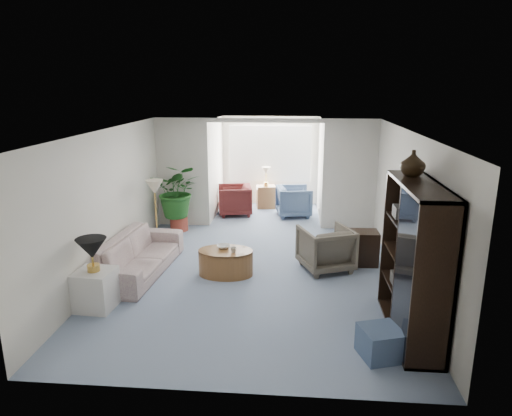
# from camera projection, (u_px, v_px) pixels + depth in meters

# --- Properties ---
(floor) EXTENTS (6.00, 6.00, 0.00)m
(floor) POSITION_uv_depth(u_px,v_px,m) (253.00, 279.00, 7.85)
(floor) COLOR #8696B2
(floor) RESTS_ON ground
(sunroom_floor) EXTENTS (2.60, 2.60, 0.00)m
(sunroom_floor) POSITION_uv_depth(u_px,v_px,m) (267.00, 214.00, 11.80)
(sunroom_floor) COLOR #8696B2
(sunroom_floor) RESTS_ON ground
(back_pier_left) EXTENTS (1.20, 0.12, 2.50)m
(back_pier_left) POSITION_uv_depth(u_px,v_px,m) (182.00, 173.00, 10.57)
(back_pier_left) COLOR silver
(back_pier_left) RESTS_ON ground
(back_pier_right) EXTENTS (1.20, 0.12, 2.50)m
(back_pier_right) POSITION_uv_depth(u_px,v_px,m) (350.00, 176.00, 10.26)
(back_pier_right) COLOR silver
(back_pier_right) RESTS_ON ground
(back_header) EXTENTS (2.60, 0.12, 0.10)m
(back_header) POSITION_uv_depth(u_px,v_px,m) (265.00, 120.00, 10.10)
(back_header) COLOR silver
(back_header) RESTS_ON back_pier_left
(window_pane) EXTENTS (2.20, 0.02, 1.50)m
(window_pane) POSITION_uv_depth(u_px,v_px,m) (270.00, 154.00, 12.47)
(window_pane) COLOR white
(window_blinds) EXTENTS (2.20, 0.02, 1.50)m
(window_blinds) POSITION_uv_depth(u_px,v_px,m) (270.00, 154.00, 12.44)
(window_blinds) COLOR white
(framed_picture) EXTENTS (0.04, 0.50, 0.40)m
(framed_picture) POSITION_uv_depth(u_px,v_px,m) (411.00, 186.00, 7.11)
(framed_picture) COLOR #BFB398
(sofa) EXTENTS (1.05, 2.34, 0.67)m
(sofa) POSITION_uv_depth(u_px,v_px,m) (139.00, 255.00, 8.05)
(sofa) COLOR beige
(sofa) RESTS_ON ground
(end_table) EXTENTS (0.57, 0.57, 0.59)m
(end_table) POSITION_uv_depth(u_px,v_px,m) (96.00, 289.00, 6.78)
(end_table) COLOR silver
(end_table) RESTS_ON ground
(table_lamp) EXTENTS (0.44, 0.44, 0.30)m
(table_lamp) POSITION_uv_depth(u_px,v_px,m) (92.00, 248.00, 6.61)
(table_lamp) COLOR black
(table_lamp) RESTS_ON end_table
(floor_lamp) EXTENTS (0.36, 0.36, 0.28)m
(floor_lamp) POSITION_uv_depth(u_px,v_px,m) (154.00, 187.00, 9.12)
(floor_lamp) COLOR beige
(floor_lamp) RESTS_ON ground
(coffee_table) EXTENTS (1.19, 1.19, 0.45)m
(coffee_table) POSITION_uv_depth(u_px,v_px,m) (226.00, 262.00, 7.99)
(coffee_table) COLOR brown
(coffee_table) RESTS_ON ground
(coffee_bowl) EXTENTS (0.29, 0.29, 0.06)m
(coffee_bowl) POSITION_uv_depth(u_px,v_px,m) (224.00, 247.00, 8.03)
(coffee_bowl) COLOR silver
(coffee_bowl) RESTS_ON coffee_table
(coffee_cup) EXTENTS (0.12, 0.12, 0.09)m
(coffee_cup) POSITION_uv_depth(u_px,v_px,m) (233.00, 250.00, 7.81)
(coffee_cup) COLOR beige
(coffee_cup) RESTS_ON coffee_table
(wingback_chair) EXTENTS (1.10, 1.11, 0.78)m
(wingback_chair) POSITION_uv_depth(u_px,v_px,m) (326.00, 248.00, 8.19)
(wingback_chair) COLOR #635B4E
(wingback_chair) RESTS_ON ground
(side_table_dark) EXTENTS (0.54, 0.44, 0.63)m
(side_table_dark) POSITION_uv_depth(u_px,v_px,m) (363.00, 248.00, 8.45)
(side_table_dark) COLOR black
(side_table_dark) RESTS_ON ground
(entertainment_cabinet) EXTENTS (0.49, 1.83, 2.03)m
(entertainment_cabinet) POSITION_uv_depth(u_px,v_px,m) (414.00, 261.00, 5.93)
(entertainment_cabinet) COLOR black
(entertainment_cabinet) RESTS_ON ground
(cabinet_urn) EXTENTS (0.33, 0.33, 0.35)m
(cabinet_urn) POSITION_uv_depth(u_px,v_px,m) (413.00, 163.00, 6.10)
(cabinet_urn) COLOR black
(cabinet_urn) RESTS_ON entertainment_cabinet
(ottoman) EXTENTS (0.58, 0.58, 0.37)m
(ottoman) POSITION_uv_depth(u_px,v_px,m) (380.00, 343.00, 5.58)
(ottoman) COLOR slate
(ottoman) RESTS_ON ground
(plant_pot) EXTENTS (0.40, 0.40, 0.32)m
(plant_pot) POSITION_uv_depth(u_px,v_px,m) (179.00, 224.00, 10.44)
(plant_pot) COLOR #9F3C2E
(plant_pot) RESTS_ON ground
(house_plant) EXTENTS (1.09, 0.95, 1.22)m
(house_plant) POSITION_uv_depth(u_px,v_px,m) (178.00, 191.00, 10.24)
(house_plant) COLOR #1E551D
(house_plant) RESTS_ON plant_pot
(sunroom_chair_blue) EXTENTS (0.96, 0.94, 0.76)m
(sunroom_chair_blue) POSITION_uv_depth(u_px,v_px,m) (294.00, 201.00, 11.54)
(sunroom_chair_blue) COLOR slate
(sunroom_chair_blue) RESTS_ON ground
(sunroom_chair_maroon) EXTENTS (0.96, 0.94, 0.76)m
(sunroom_chair_maroon) POSITION_uv_depth(u_px,v_px,m) (235.00, 200.00, 11.66)
(sunroom_chair_maroon) COLOR #551E1D
(sunroom_chair_maroon) RESTS_ON ground
(sunroom_table) EXTENTS (0.55, 0.46, 0.60)m
(sunroom_table) POSITION_uv_depth(u_px,v_px,m) (266.00, 197.00, 12.35)
(sunroom_table) COLOR brown
(sunroom_table) RESTS_ON ground
(shelf_clutter) EXTENTS (0.30, 1.10, 1.06)m
(shelf_clutter) POSITION_uv_depth(u_px,v_px,m) (411.00, 246.00, 5.93)
(shelf_clutter) COLOR #4A4845
(shelf_clutter) RESTS_ON entertainment_cabinet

